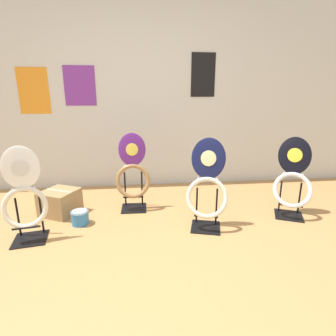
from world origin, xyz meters
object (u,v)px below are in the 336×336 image
at_px(toilet_seat_display_navy_moon, 207,188).
at_px(paint_can, 80,217).
at_px(storage_box, 60,202).
at_px(toilet_seat_display_jazz_black, 293,182).
at_px(toilet_seat_display_purple_note, 133,175).
at_px(toilet_seat_display_white_plain, 24,198).

relative_size(toilet_seat_display_navy_moon, paint_can, 5.03).
relative_size(paint_can, storage_box, 0.38).
relative_size(toilet_seat_display_jazz_black, toilet_seat_display_purple_note, 0.97).
bearing_deg(toilet_seat_display_jazz_black, paint_can, 179.24).
bearing_deg(storage_box, paint_can, -46.56).
bearing_deg(toilet_seat_display_purple_note, toilet_seat_display_white_plain, -147.32).
bearing_deg(toilet_seat_display_purple_note, storage_box, -176.78).
distance_m(toilet_seat_display_jazz_black, paint_can, 2.24).
relative_size(toilet_seat_display_jazz_black, paint_can, 4.80).
xyz_separation_m(toilet_seat_display_navy_moon, paint_can, (-1.25, 0.20, -0.33)).
bearing_deg(toilet_seat_display_jazz_black, toilet_seat_display_purple_note, 168.13).
height_order(toilet_seat_display_navy_moon, toilet_seat_display_purple_note, toilet_seat_display_navy_moon).
distance_m(toilet_seat_display_navy_moon, paint_can, 1.31).
height_order(toilet_seat_display_navy_moon, storage_box, toilet_seat_display_navy_moon).
xyz_separation_m(toilet_seat_display_purple_note, paint_can, (-0.53, -0.32, -0.33)).
xyz_separation_m(toilet_seat_display_jazz_black, toilet_seat_display_navy_moon, (-0.97, -0.17, 0.02)).
bearing_deg(toilet_seat_display_jazz_black, storage_box, 172.91).
bearing_deg(toilet_seat_display_white_plain, paint_can, 34.56).
bearing_deg(paint_can, toilet_seat_display_white_plain, -145.44).
bearing_deg(storage_box, toilet_seat_display_white_plain, -102.45).
height_order(toilet_seat_display_jazz_black, storage_box, toilet_seat_display_jazz_black).
bearing_deg(storage_box, toilet_seat_display_jazz_black, -7.09).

